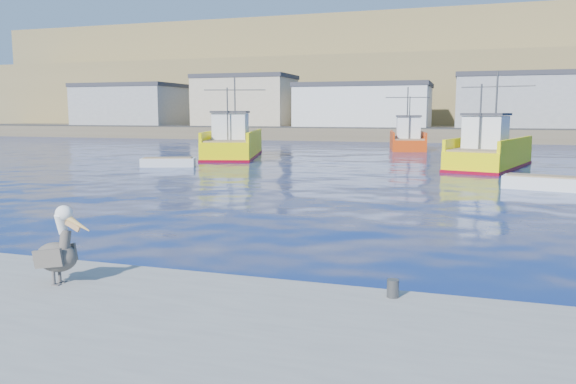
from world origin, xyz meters
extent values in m
plane|color=#061B50|center=(0.00, 0.00, 0.00)|extent=(260.00, 260.00, 0.00)
cylinder|color=#4C4C4C|center=(3.00, -3.40, 0.65)|extent=(0.20, 0.20, 0.30)
cube|color=brown|center=(0.00, 72.00, 0.80)|extent=(160.00, 30.00, 1.60)
cube|color=olive|center=(0.00, 98.00, 6.00)|extent=(180.00, 40.00, 14.00)
cube|color=olive|center=(0.00, 118.00, 11.00)|extent=(200.00, 40.00, 24.00)
cube|color=#2D2D2D|center=(0.00, 61.00, 1.65)|extent=(150.00, 5.00, 0.10)
cube|color=gray|center=(-48.00, 67.00, 4.60)|extent=(16.00, 10.00, 6.00)
cube|color=#333338|center=(-48.00, 67.00, 7.90)|extent=(16.32, 10.20, 0.60)
cube|color=tan|center=(-28.00, 67.00, 5.10)|extent=(14.00, 9.00, 7.00)
cube|color=#333338|center=(-28.00, 67.00, 8.90)|extent=(14.28, 9.18, 0.60)
cube|color=silver|center=(-10.00, 67.00, 4.35)|extent=(18.00, 11.00, 5.50)
cube|color=#333338|center=(-10.00, 67.00, 7.40)|extent=(18.36, 11.22, 0.60)
cube|color=gray|center=(10.00, 67.00, 4.85)|extent=(15.00, 10.00, 6.50)
cube|color=#333338|center=(10.00, 67.00, 8.40)|extent=(15.30, 10.20, 0.60)
cube|color=#F4E700|center=(-14.05, 29.83, 0.71)|extent=(6.44, 11.51, 1.42)
cube|color=#F4E700|center=(-12.40, 30.29, 1.77)|extent=(3.08, 10.38, 0.70)
cube|color=#F4E700|center=(-15.70, 29.37, 1.77)|extent=(3.08, 10.38, 0.70)
cube|color=maroon|center=(-14.05, 29.83, 0.05)|extent=(6.57, 11.74, 0.25)
cube|color=#8C7251|center=(-14.05, 29.83, 1.47)|extent=(6.05, 11.01, 0.10)
cube|color=white|center=(-13.61, 28.25, 2.52)|extent=(3.19, 3.32, 2.00)
cube|color=#333338|center=(-13.61, 28.25, 3.62)|extent=(3.45, 3.68, 0.15)
cylinder|color=#4C4C4C|center=(-14.35, 30.88, 3.92)|extent=(0.15, 0.15, 5.00)
cylinder|color=#4C4C4C|center=(-13.17, 26.67, 3.42)|extent=(0.12, 0.12, 4.00)
cylinder|color=#4C4C4C|center=(-14.35, 30.88, 5.42)|extent=(4.94, 1.45, 0.08)
cube|color=#F4E700|center=(5.55, 26.32, 0.63)|extent=(5.81, 10.22, 1.26)
cube|color=#F4E700|center=(7.06, 25.90, 1.61)|extent=(2.74, 9.19, 0.70)
cube|color=#F4E700|center=(4.03, 26.74, 1.61)|extent=(2.74, 9.19, 0.70)
cube|color=maroon|center=(5.55, 26.32, 0.05)|extent=(5.93, 10.42, 0.25)
cube|color=#8C7251|center=(5.55, 26.32, 1.31)|extent=(5.45, 9.77, 0.10)
cube|color=white|center=(5.16, 24.92, 2.36)|extent=(2.90, 2.96, 2.00)
cube|color=#333338|center=(5.16, 24.92, 3.46)|extent=(3.14, 3.28, 0.15)
cylinder|color=#4C4C4C|center=(5.81, 27.25, 3.76)|extent=(0.15, 0.15, 5.00)
cylinder|color=#4C4C4C|center=(4.77, 23.53, 3.26)|extent=(0.12, 0.12, 4.00)
cylinder|color=#4C4C4C|center=(5.81, 27.25, 5.26)|extent=(4.53, 1.33, 0.08)
cube|color=#C7370A|center=(-1.53, 43.55, 0.53)|extent=(4.35, 8.56, 1.06)
cube|color=#C7370A|center=(-0.11, 43.78, 1.41)|extent=(1.48, 7.93, 0.70)
cube|color=#C7370A|center=(-2.95, 43.31, 1.41)|extent=(1.48, 7.93, 0.70)
cube|color=#8C7251|center=(-1.53, 43.55, 1.11)|extent=(4.05, 8.20, 0.10)
cube|color=white|center=(-1.33, 42.34, 2.16)|extent=(2.45, 2.36, 2.00)
cube|color=#333338|center=(-1.33, 42.34, 3.26)|extent=(2.64, 2.63, 0.15)
cylinder|color=#4C4C4C|center=(-1.66, 44.35, 3.56)|extent=(0.14, 0.14, 5.00)
cylinder|color=#4C4C4C|center=(-1.13, 41.13, 3.06)|extent=(0.11, 0.11, 4.00)
cylinder|color=#4C4C4C|center=(-1.66, 44.35, 5.06)|extent=(4.25, 0.77, 0.08)
cube|color=silver|center=(-14.78, 20.47, 0.22)|extent=(3.70, 2.37, 0.70)
cube|color=#8C7251|center=(-14.78, 20.47, 0.59)|extent=(3.29, 2.00, 0.07)
cube|color=silver|center=(7.61, 15.79, 0.23)|extent=(3.86, 2.05, 0.73)
cube|color=#8C7251|center=(7.61, 15.79, 0.62)|extent=(3.45, 1.70, 0.07)
cylinder|color=#595451|center=(-2.81, -4.55, 0.63)|extent=(0.07, 0.07, 0.27)
cube|color=#595451|center=(-2.76, -4.54, 0.51)|extent=(0.14, 0.12, 0.01)
cylinder|color=#595451|center=(-2.82, -4.38, 0.63)|extent=(0.07, 0.07, 0.27)
cube|color=#595451|center=(-2.78, -4.37, 0.51)|extent=(0.14, 0.12, 0.01)
ellipsoid|color=#38332D|center=(-2.79, -4.46, 0.99)|extent=(0.81, 0.52, 0.53)
cube|color=#38332D|center=(-2.80, -4.67, 1.01)|extent=(0.60, 0.11, 0.39)
cube|color=#38332D|center=(-2.83, -4.26, 1.01)|extent=(0.60, 0.11, 0.39)
cube|color=#38332D|center=(-3.13, -4.49, 0.93)|extent=(0.22, 0.16, 0.11)
cylinder|color=#38332D|center=(-2.61, -4.45, 1.28)|extent=(0.20, 0.29, 0.42)
cylinder|color=white|center=(-2.66, -4.45, 1.59)|extent=(0.19, 0.29, 0.40)
ellipsoid|color=white|center=(-2.60, -4.45, 1.79)|extent=(0.33, 0.27, 0.27)
cone|color=gold|center=(-2.36, -4.43, 1.62)|extent=(0.54, 0.18, 0.37)
cube|color=tan|center=(-2.45, -4.43, 1.58)|extent=(0.33, 0.07, 0.23)
camera|label=1|loc=(4.06, -12.45, 3.52)|focal=35.00mm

